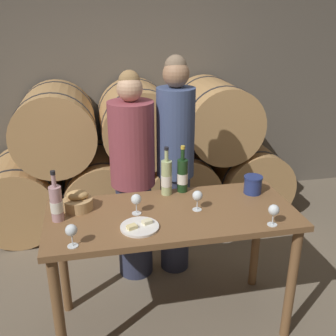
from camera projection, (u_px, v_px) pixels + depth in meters
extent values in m
plane|color=#726654|center=(172.00, 321.00, 2.83)|extent=(10.00, 10.00, 0.00)
cube|color=#60594F|center=(130.00, 58.00, 4.18)|extent=(10.00, 0.12, 3.20)
cylinder|color=tan|center=(22.00, 194.00, 3.91)|extent=(0.75, 0.88, 0.75)
cylinder|color=#2D2D33|center=(18.00, 207.00, 3.66)|extent=(0.76, 0.02, 0.76)
cylinder|color=#2D2D33|center=(26.00, 183.00, 4.17)|extent=(0.76, 0.02, 0.76)
cylinder|color=tan|center=(102.00, 187.00, 4.06)|extent=(0.75, 0.88, 0.75)
cylinder|color=#2D2D33|center=(104.00, 199.00, 3.80)|extent=(0.76, 0.02, 0.76)
cylinder|color=#2D2D33|center=(101.00, 177.00, 4.32)|extent=(0.76, 0.02, 0.76)
cylinder|color=tan|center=(177.00, 181.00, 4.21)|extent=(0.75, 0.88, 0.75)
cylinder|color=#2D2D33|center=(183.00, 192.00, 3.95)|extent=(0.76, 0.02, 0.76)
cylinder|color=#2D2D33|center=(171.00, 171.00, 4.47)|extent=(0.76, 0.02, 0.76)
cylinder|color=tan|center=(246.00, 175.00, 4.36)|extent=(0.75, 0.88, 0.75)
cylinder|color=#2D2D33|center=(256.00, 186.00, 4.10)|extent=(0.76, 0.02, 0.76)
cylinder|color=#2D2D33|center=(237.00, 166.00, 4.61)|extent=(0.76, 0.02, 0.76)
cylinder|color=tan|center=(56.00, 127.00, 3.73)|extent=(0.75, 0.88, 0.75)
cylinder|color=#2D2D33|center=(54.00, 135.00, 3.48)|extent=(0.76, 0.02, 0.76)
cylinder|color=#2D2D33|center=(57.00, 119.00, 3.99)|extent=(0.76, 0.02, 0.76)
cylinder|color=tan|center=(138.00, 122.00, 3.88)|extent=(0.75, 0.88, 0.75)
cylinder|color=#2D2D33|center=(142.00, 130.00, 3.62)|extent=(0.76, 0.02, 0.76)
cylinder|color=#2D2D33|center=(135.00, 115.00, 4.14)|extent=(0.76, 0.02, 0.76)
cylinder|color=tan|center=(215.00, 118.00, 4.03)|extent=(0.75, 0.88, 0.75)
cylinder|color=#2D2D33|center=(224.00, 125.00, 3.77)|extent=(0.76, 0.02, 0.76)
cylinder|color=#2D2D33|center=(206.00, 111.00, 4.28)|extent=(0.76, 0.02, 0.76)
cylinder|color=brown|center=(59.00, 318.00, 2.28)|extent=(0.06, 0.06, 0.85)
cylinder|color=brown|center=(291.00, 284.00, 2.56)|extent=(0.06, 0.06, 0.85)
cylinder|color=brown|center=(63.00, 261.00, 2.79)|extent=(0.06, 0.06, 0.85)
cylinder|color=brown|center=(256.00, 239.00, 3.07)|extent=(0.06, 0.06, 0.85)
cube|color=brown|center=(172.00, 215.00, 2.51)|extent=(1.59, 0.68, 0.04)
cylinder|color=#2D334C|center=(135.00, 229.00, 3.23)|extent=(0.28, 0.28, 0.82)
cylinder|color=#8C3D47|center=(132.00, 144.00, 2.95)|extent=(0.34, 0.34, 0.65)
sphere|color=tan|center=(130.00, 88.00, 2.80)|extent=(0.19, 0.19, 0.19)
sphere|color=olive|center=(129.00, 81.00, 2.79)|extent=(0.16, 0.16, 0.16)
cylinder|color=#2D334C|center=(175.00, 222.00, 3.28)|extent=(0.24, 0.24, 0.87)
cylinder|color=#3D4C75|center=(176.00, 133.00, 2.99)|extent=(0.29, 0.29, 0.69)
sphere|color=#997051|center=(176.00, 74.00, 2.82)|extent=(0.20, 0.20, 0.20)
sphere|color=#75604C|center=(176.00, 66.00, 2.82)|extent=(0.16, 0.16, 0.16)
cylinder|color=#193819|center=(182.00, 176.00, 2.75)|extent=(0.07, 0.07, 0.24)
cylinder|color=#193819|center=(183.00, 154.00, 2.69)|extent=(0.03, 0.03, 0.08)
cylinder|color=gold|center=(183.00, 147.00, 2.67)|extent=(0.03, 0.03, 0.02)
cylinder|color=white|center=(182.00, 178.00, 2.75)|extent=(0.08, 0.08, 0.08)
cylinder|color=#ADBC7F|center=(166.00, 178.00, 2.70)|extent=(0.07, 0.07, 0.25)
cylinder|color=#ADBC7F|center=(166.00, 156.00, 2.64)|extent=(0.03, 0.03, 0.08)
cylinder|color=black|center=(166.00, 148.00, 2.62)|extent=(0.03, 0.03, 0.02)
cylinder|color=white|center=(166.00, 180.00, 2.71)|extent=(0.08, 0.08, 0.08)
cylinder|color=#BC8E93|center=(56.00, 204.00, 2.37)|extent=(0.07, 0.07, 0.22)
cylinder|color=#BC8E93|center=(54.00, 181.00, 2.31)|extent=(0.03, 0.03, 0.08)
cylinder|color=black|center=(53.00, 173.00, 2.29)|extent=(0.03, 0.03, 0.02)
cylinder|color=white|center=(57.00, 206.00, 2.37)|extent=(0.08, 0.08, 0.07)
cylinder|color=navy|center=(253.00, 185.00, 2.74)|extent=(0.12, 0.12, 0.13)
cylinder|color=navy|center=(254.00, 177.00, 2.72)|extent=(0.13, 0.13, 0.01)
cylinder|color=tan|center=(78.00, 204.00, 2.53)|extent=(0.19, 0.19, 0.07)
ellipsoid|color=tan|center=(78.00, 195.00, 2.50)|extent=(0.14, 0.08, 0.07)
cylinder|color=white|center=(140.00, 227.00, 2.32)|extent=(0.23, 0.23, 0.01)
cube|color=beige|center=(147.00, 222.00, 2.34)|extent=(0.07, 0.06, 0.02)
cube|color=beige|center=(132.00, 227.00, 2.28)|extent=(0.07, 0.06, 0.02)
cylinder|color=white|center=(73.00, 246.00, 2.14)|extent=(0.06, 0.06, 0.00)
cylinder|color=white|center=(72.00, 240.00, 2.13)|extent=(0.01, 0.01, 0.07)
sphere|color=white|center=(71.00, 230.00, 2.10)|extent=(0.07, 0.07, 0.07)
cylinder|color=white|center=(137.00, 213.00, 2.48)|extent=(0.06, 0.06, 0.00)
cylinder|color=white|center=(136.00, 208.00, 2.47)|extent=(0.01, 0.01, 0.07)
sphere|color=white|center=(136.00, 199.00, 2.44)|extent=(0.07, 0.07, 0.07)
cylinder|color=white|center=(197.00, 209.00, 2.53)|extent=(0.06, 0.06, 0.00)
cylinder|color=white|center=(197.00, 204.00, 2.52)|extent=(0.01, 0.01, 0.07)
sphere|color=white|center=(197.00, 195.00, 2.49)|extent=(0.07, 0.07, 0.07)
cylinder|color=white|center=(272.00, 225.00, 2.35)|extent=(0.06, 0.06, 0.00)
cylinder|color=white|center=(273.00, 219.00, 2.34)|extent=(0.01, 0.01, 0.07)
sphere|color=white|center=(274.00, 210.00, 2.32)|extent=(0.07, 0.07, 0.07)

